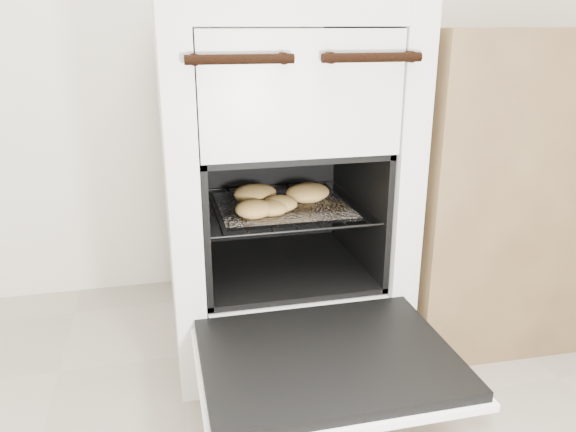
# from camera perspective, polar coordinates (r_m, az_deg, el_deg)

# --- Properties ---
(stove) EXTENTS (0.63, 0.71, 0.97)m
(stove) POSITION_cam_1_polar(r_m,az_deg,el_deg) (1.65, -1.23, 3.42)
(stove) COLOR white
(stove) RESTS_ON ground
(oven_door) EXTENTS (0.57, 0.44, 0.04)m
(oven_door) POSITION_cam_1_polar(r_m,az_deg,el_deg) (1.28, 4.03, -14.41)
(oven_door) COLOR black
(oven_door) RESTS_ON stove
(oven_rack) EXTENTS (0.46, 0.44, 0.01)m
(oven_rack) POSITION_cam_1_polar(r_m,az_deg,el_deg) (1.60, -0.70, 1.04)
(oven_rack) COLOR black
(oven_rack) RESTS_ON stove
(foil_sheet) EXTENTS (0.36, 0.32, 0.01)m
(foil_sheet) POSITION_cam_1_polar(r_m,az_deg,el_deg) (1.58, -0.53, 1.03)
(foil_sheet) COLOR white
(foil_sheet) RESTS_ON oven_rack
(baked_rolls) EXTENTS (0.32, 0.28, 0.05)m
(baked_rolls) POSITION_cam_1_polar(r_m,az_deg,el_deg) (1.57, -1.00, 1.96)
(baked_rolls) COLOR #DDA958
(baked_rolls) RESTS_ON foil_sheet
(counter) EXTENTS (0.92, 0.63, 0.91)m
(counter) POSITION_cam_1_polar(r_m,az_deg,el_deg) (1.94, 23.01, 3.58)
(counter) COLOR brown
(counter) RESTS_ON ground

